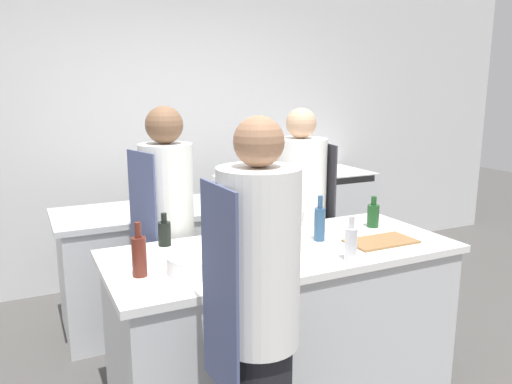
{
  "coord_description": "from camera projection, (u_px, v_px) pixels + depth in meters",
  "views": [
    {
      "loc": [
        -1.28,
        -2.31,
        1.76
      ],
      "look_at": [
        0.0,
        0.35,
        1.14
      ],
      "focal_mm": 35.0,
      "sensor_mm": 36.0,
      "label": 1
    }
  ],
  "objects": [
    {
      "name": "bottle_wine",
      "position": [
        216.0,
        227.0,
        2.87
      ],
      "size": [
        0.07,
        0.07,
        0.21
      ],
      "color": "#B2A84C",
      "rests_on": "prep_counter"
    },
    {
      "name": "bottle_vinegar",
      "position": [
        373.0,
        215.0,
        3.16
      ],
      "size": [
        0.07,
        0.07,
        0.2
      ],
      "color": "#19471E",
      "rests_on": "prep_counter"
    },
    {
      "name": "bottle_cooking_oil",
      "position": [
        351.0,
        243.0,
        2.55
      ],
      "size": [
        0.06,
        0.06,
        0.23
      ],
      "color": "silver",
      "rests_on": "prep_counter"
    },
    {
      "name": "stockpot",
      "position": [
        227.0,
        188.0,
        3.92
      ],
      "size": [
        0.23,
        0.23,
        0.19
      ],
      "color": "silver",
      "rests_on": "pass_counter"
    },
    {
      "name": "pass_counter",
      "position": [
        195.0,
        260.0,
        3.87
      ],
      "size": [
        2.03,
        0.69,
        0.89
      ],
      "color": "silver",
      "rests_on": "ground_plane"
    },
    {
      "name": "chef_at_prep_near",
      "position": [
        258.0,
        325.0,
        1.97
      ],
      "size": [
        0.34,
        0.32,
        1.66
      ],
      "rotation": [
        0.0,
        0.0,
        1.62
      ],
      "color": "black",
      "rests_on": "ground_plane"
    },
    {
      "name": "bottle_water",
      "position": [
        164.0,
        233.0,
        2.79
      ],
      "size": [
        0.07,
        0.07,
        0.19
      ],
      "color": "black",
      "rests_on": "prep_counter"
    },
    {
      "name": "chef_at_stove",
      "position": [
        300.0,
        223.0,
        3.57
      ],
      "size": [
        0.4,
        0.39,
        1.62
      ],
      "rotation": [
        0.0,
        0.0,
        -1.72
      ],
      "color": "black",
      "rests_on": "ground_plane"
    },
    {
      "name": "chef_at_pass_far",
      "position": [
        168.0,
        237.0,
        3.13
      ],
      "size": [
        0.37,
        0.36,
        1.65
      ],
      "rotation": [
        0.0,
        0.0,
        1.84
      ],
      "color": "black",
      "rests_on": "ground_plane"
    },
    {
      "name": "bowl_mixing_large",
      "position": [
        265.0,
        250.0,
        2.63
      ],
      "size": [
        0.26,
        0.26,
        0.06
      ],
      "color": "white",
      "rests_on": "prep_counter"
    },
    {
      "name": "wall_back",
      "position": [
        171.0,
        127.0,
        4.53
      ],
      "size": [
        8.0,
        0.06,
        2.8
      ],
      "color": "silver",
      "rests_on": "ground_plane"
    },
    {
      "name": "cup",
      "position": [
        310.0,
        218.0,
        3.19
      ],
      "size": [
        0.09,
        0.09,
        0.1
      ],
      "color": "white",
      "rests_on": "prep_counter"
    },
    {
      "name": "oven_range",
      "position": [
        322.0,
        218.0,
        4.98
      ],
      "size": [
        0.86,
        0.66,
        0.94
      ],
      "color": "silver",
      "rests_on": "ground_plane"
    },
    {
      "name": "cutting_board",
      "position": [
        381.0,
        241.0,
        2.86
      ],
      "size": [
        0.4,
        0.22,
        0.01
      ],
      "color": "olive",
      "rests_on": "prep_counter"
    },
    {
      "name": "bottle_sauce",
      "position": [
        320.0,
        223.0,
        2.88
      ],
      "size": [
        0.06,
        0.06,
        0.27
      ],
      "color": "#2D5175",
      "rests_on": "prep_counter"
    },
    {
      "name": "prep_counter",
      "position": [
        282.0,
        321.0,
        2.86
      ],
      "size": [
        1.94,
        0.84,
        0.89
      ],
      "color": "silver",
      "rests_on": "ground_plane"
    },
    {
      "name": "bowl_prep_small",
      "position": [
        195.0,
        264.0,
        2.4
      ],
      "size": [
        0.27,
        0.27,
        0.09
      ],
      "color": "white",
      "rests_on": "prep_counter"
    },
    {
      "name": "bottle_olive_oil",
      "position": [
        139.0,
        255.0,
        2.33
      ],
      "size": [
        0.07,
        0.07,
        0.26
      ],
      "color": "#5B2319",
      "rests_on": "prep_counter"
    }
  ]
}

